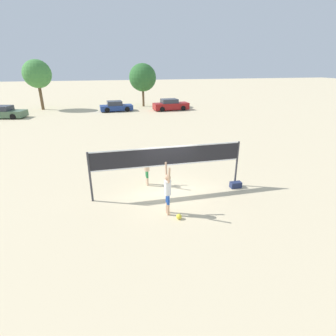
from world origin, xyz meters
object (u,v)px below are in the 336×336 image
(volleyball_net, at_px, (168,159))
(player_blocker, at_px, (147,167))
(player_spiker, at_px, (168,189))
(parked_car_near, at_px, (4,113))
(tree_right_cluster, at_px, (37,74))
(parked_car_far, at_px, (116,107))
(parked_car_mid, at_px, (171,105))
(gear_bag, at_px, (236,185))
(tree_left_cluster, at_px, (143,78))
(volleyball, at_px, (179,217))

(volleyball_net, xyz_separation_m, player_blocker, (-0.84, 1.12, -0.72))
(player_spiker, height_order, parked_car_near, player_spiker)
(tree_right_cluster, bearing_deg, parked_car_far, -20.71)
(parked_car_mid, bearing_deg, tree_right_cluster, 161.66)
(volleyball_net, bearing_deg, player_blocker, 126.95)
(parked_car_mid, bearing_deg, gear_bag, -99.71)
(tree_left_cluster, bearing_deg, gear_bag, -89.35)
(player_spiker, height_order, tree_right_cluster, tree_right_cluster)
(parked_car_near, height_order, tree_left_cluster, tree_left_cluster)
(parked_car_near, distance_m, tree_left_cluster, 18.33)
(parked_car_near, height_order, parked_car_mid, parked_car_mid)
(parked_car_far, relative_size, tree_left_cluster, 0.72)
(volleyball, bearing_deg, player_blocker, 101.53)
(volleyball, xyz_separation_m, tree_left_cluster, (3.28, 30.86, 3.97))
(parked_car_far, bearing_deg, tree_left_cluster, 35.37)
(parked_car_mid, xyz_separation_m, tree_left_cluster, (-3.07, 4.38, 3.40))
(parked_car_far, bearing_deg, player_blocker, -93.43)
(volleyball_net, xyz_separation_m, gear_bag, (3.48, -0.27, -1.58))
(volleyball, distance_m, parked_car_mid, 27.24)
(volleyball_net, height_order, parked_car_near, volleyball_net)
(volleyball, height_order, gear_bag, gear_bag)
(parked_car_far, distance_m, tree_left_cluster, 6.49)
(parked_car_near, height_order, tree_right_cluster, tree_right_cluster)
(player_spiker, distance_m, player_blocker, 3.04)
(gear_bag, height_order, tree_right_cluster, tree_right_cluster)
(player_blocker, relative_size, parked_car_near, 0.39)
(player_spiker, distance_m, tree_right_cluster, 32.49)
(volleyball, height_order, tree_right_cluster, tree_right_cluster)
(parked_car_far, height_order, tree_left_cluster, tree_left_cluster)
(volleyball_net, bearing_deg, volleyball, -92.99)
(player_blocker, height_order, volleyball, player_blocker)
(player_spiker, relative_size, volleyball, 9.96)
(gear_bag, bearing_deg, parked_car_mid, 83.56)
(volleyball_net, bearing_deg, parked_car_near, 121.23)
(parked_car_mid, bearing_deg, parked_car_near, 179.25)
(gear_bag, bearing_deg, player_spiker, -157.62)
(volleyball_net, height_order, parked_car_mid, volleyball_net)
(parked_car_near, distance_m, tree_right_cluster, 7.52)
(parked_car_mid, relative_size, tree_left_cluster, 0.81)
(player_spiker, relative_size, player_blocker, 1.13)
(volleyball, relative_size, parked_car_far, 0.05)
(player_spiker, bearing_deg, tree_left_cluster, -6.82)
(player_spiker, distance_m, gear_bag, 4.40)
(volleyball, xyz_separation_m, parked_car_far, (-0.96, 27.38, 0.49))
(parked_car_mid, relative_size, tree_right_cluster, 0.75)
(volleyball, relative_size, parked_car_mid, 0.05)
(parked_car_near, xyz_separation_m, parked_car_far, (12.98, 1.79, -0.03))
(gear_bag, relative_size, tree_left_cluster, 0.09)
(player_blocker, height_order, tree_right_cluster, tree_right_cluster)
(tree_left_cluster, height_order, tree_right_cluster, tree_right_cluster)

